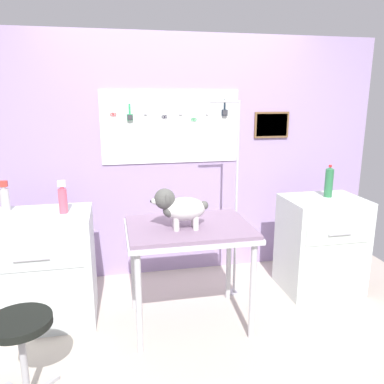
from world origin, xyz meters
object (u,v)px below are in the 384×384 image
counter_left (41,268)px  grooming_table (189,236)px  soda_bottle (329,182)px  pump_bottle_white (5,198)px  stool (20,334)px  cabinet_right (321,244)px  grooming_arm (235,209)px  dog (179,207)px

counter_left → grooming_table: bearing=-14.7°
counter_left → soda_bottle: soda_bottle is taller
counter_left → pump_bottle_white: bearing=148.1°
grooming_table → pump_bottle_white: (-1.36, 0.45, 0.25)m
counter_left → pump_bottle_white: pump_bottle_white is taller
counter_left → pump_bottle_white: size_ratio=3.65×
stool → soda_bottle: 2.67m
grooming_table → pump_bottle_white: pump_bottle_white is taller
cabinet_right → soda_bottle: soda_bottle is taller
grooming_arm → stool: bearing=-148.1°
dog → cabinet_right: bearing=15.0°
grooming_arm → pump_bottle_white: (-1.84, 0.08, 0.18)m
cabinet_right → counter_left: bearing=-179.7°
grooming_arm → stool: grooming_arm is taller
pump_bottle_white → stool: bearing=-75.4°
cabinet_right → pump_bottle_white: (-2.64, 0.14, 0.54)m
grooming_table → soda_bottle: (1.34, 0.36, 0.27)m
dog → stool: size_ratio=0.78×
counter_left → dog: bearing=-18.9°
dog → soda_bottle: soda_bottle is taller
counter_left → stool: 0.90m
soda_bottle → cabinet_right: bearing=-138.8°
grooming_table → pump_bottle_white: size_ratio=3.92×
counter_left → stool: bearing=-88.0°
counter_left → stool: (0.03, -0.90, 0.01)m
counter_left → stool: size_ratio=1.62×
grooming_table → grooming_arm: (0.48, 0.37, 0.07)m
dog → grooming_table: bearing=35.3°
grooming_table → soda_bottle: soda_bottle is taller
grooming_table → counter_left: size_ratio=1.07×
pump_bottle_white → soda_bottle: size_ratio=0.83×
counter_left → cabinet_right: (2.40, 0.01, -0.00)m
cabinet_right → soda_bottle: bearing=41.2°
dog → counter_left: size_ratio=0.48×
grooming_table → stool: 1.28m
grooming_table → counter_left: counter_left is taller
grooming_table → grooming_arm: bearing=37.7°
grooming_arm → cabinet_right: (0.80, -0.06, -0.37)m
grooming_table → dog: bearing=-144.7°
grooming_table → dog: dog is taller
dog → cabinet_right: dog is taller
grooming_table → counter_left: bearing=165.3°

